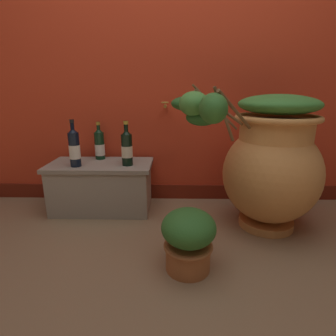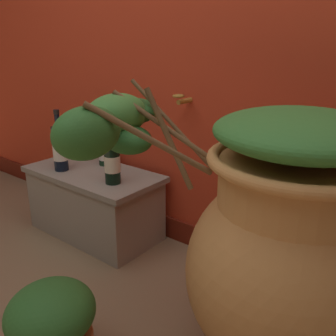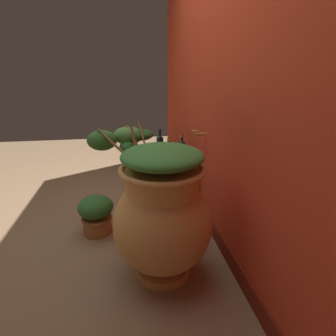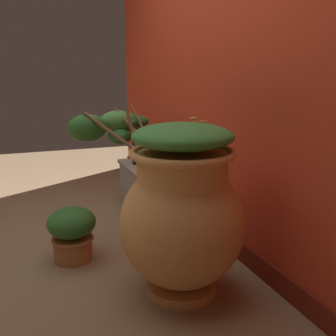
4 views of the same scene
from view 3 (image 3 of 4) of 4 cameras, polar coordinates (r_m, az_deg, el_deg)
name	(u,v)px [view 3 (image 3 of 4)]	position (r m, az deg, el deg)	size (l,w,h in m)	color
ground_plane	(83,229)	(2.53, -17.54, -12.17)	(7.00, 7.00, 0.00)	#896B4C
back_wall	(224,73)	(2.28, 11.75, 19.16)	(4.40, 0.33, 2.60)	red
terracotta_urn	(161,210)	(1.74, -1.60, -8.83)	(0.98, 0.80, 0.95)	#D68E4C
stone_ledge	(170,178)	(2.95, 0.46, -2.15)	(0.78, 0.40, 0.38)	#9E9384
wine_bottle_left	(169,157)	(2.64, 0.17, 2.34)	(0.08, 0.08, 0.33)	black
wine_bottle_middle	(160,147)	(2.98, -1.72, 4.47)	(0.08, 0.08, 0.34)	black
wine_bottle_right	(182,151)	(2.91, 2.89, 3.63)	(0.08, 0.08, 0.30)	black
potted_shrub	(96,213)	(2.36, -14.98, -9.25)	(0.28, 0.29, 0.34)	#B26638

